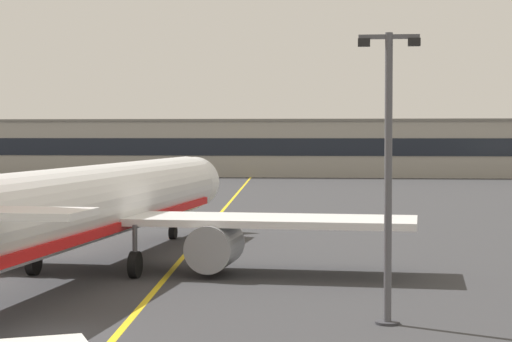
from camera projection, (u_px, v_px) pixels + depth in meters
ground_plane at (56, 336)px, 32.06m from camera, size 400.00×400.00×0.00m
taxiway_centreline at (199, 239)px, 61.88m from camera, size 12.70×179.59×0.01m
airliner_foreground at (96, 205)px, 47.06m from camera, size 32.27×41.53×11.65m
apron_lamp_post at (388, 171)px, 33.82m from camera, size 2.24×0.90×10.62m
safety_cone_by_nose_gear at (172, 234)px, 62.07m from camera, size 0.44×0.44×0.55m
terminal_building at (259, 148)px, 155.37m from camera, size 121.61×12.40×9.41m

